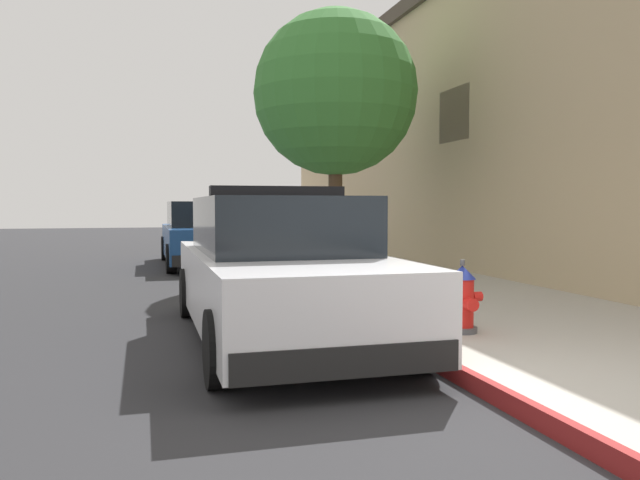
{
  "coord_description": "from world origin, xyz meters",
  "views": [
    {
      "loc": [
        -2.54,
        -3.76,
        1.47
      ],
      "look_at": [
        -0.23,
        4.5,
        1.0
      ],
      "focal_mm": 35.68,
      "sensor_mm": 36.0,
      "label": 1
    }
  ],
  "objects_px": {
    "police_cruiser": "(279,271)",
    "parked_car_silver_ahead": "(204,235)",
    "fire_hydrant": "(462,299)",
    "street_tree": "(335,94)"
  },
  "relations": [
    {
      "from": "parked_car_silver_ahead",
      "to": "fire_hydrant",
      "type": "height_order",
      "value": "parked_car_silver_ahead"
    },
    {
      "from": "police_cruiser",
      "to": "parked_car_silver_ahead",
      "type": "relative_size",
      "value": 1.0
    },
    {
      "from": "fire_hydrant",
      "to": "street_tree",
      "type": "bearing_deg",
      "value": 85.08
    },
    {
      "from": "parked_car_silver_ahead",
      "to": "fire_hydrant",
      "type": "relative_size",
      "value": 6.37
    },
    {
      "from": "fire_hydrant",
      "to": "police_cruiser",
      "type": "bearing_deg",
      "value": 152.87
    },
    {
      "from": "police_cruiser",
      "to": "parked_car_silver_ahead",
      "type": "height_order",
      "value": "police_cruiser"
    },
    {
      "from": "police_cruiser",
      "to": "fire_hydrant",
      "type": "height_order",
      "value": "police_cruiser"
    },
    {
      "from": "police_cruiser",
      "to": "parked_car_silver_ahead",
      "type": "distance_m",
      "value": 8.96
    },
    {
      "from": "police_cruiser",
      "to": "fire_hydrant",
      "type": "bearing_deg",
      "value": -27.13
    },
    {
      "from": "police_cruiser",
      "to": "street_tree",
      "type": "height_order",
      "value": "street_tree"
    }
  ]
}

